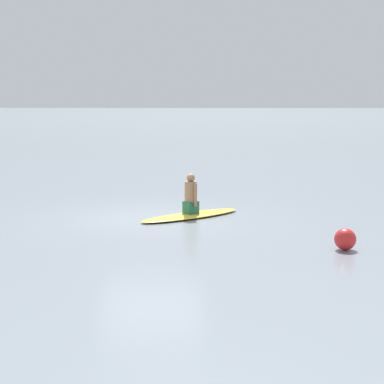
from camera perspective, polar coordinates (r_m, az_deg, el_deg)
name	(u,v)px	position (r m, az deg, el deg)	size (l,w,h in m)	color
ground_plane	(151,218)	(16.92, -3.47, -2.19)	(400.00, 400.00, 0.00)	gray
surfboard	(191,215)	(16.97, -0.10, -1.98)	(3.06, 0.77, 0.09)	gold
person_paddler	(191,195)	(16.89, -0.10, -0.30)	(0.42, 0.43, 1.01)	#26664C
buoy_marker	(345,239)	(13.63, 12.82, -3.91)	(0.43, 0.43, 0.43)	red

